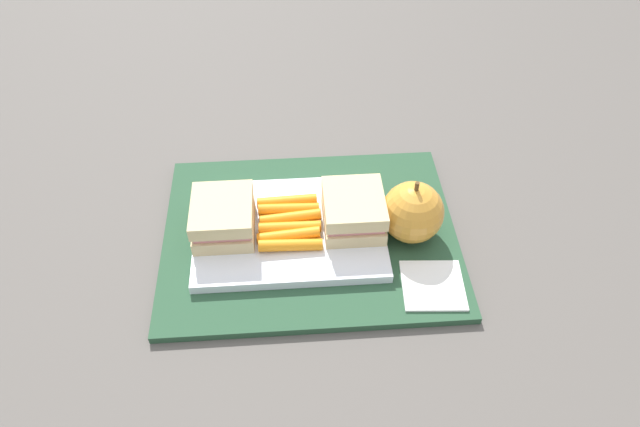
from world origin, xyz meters
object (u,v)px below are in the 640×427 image
apple (413,212)px  sandwich_half_left (223,217)px  sandwich_half_right (354,211)px  paper_napkin (433,285)px  carrot_sticks_bundle (289,222)px  food_tray (290,230)px

apple → sandwich_half_left: bearing=177.2°
sandwich_half_right → paper_napkin: size_ratio=1.14×
sandwich_half_right → carrot_sticks_bundle: 0.08m
sandwich_half_left → sandwich_half_right: 0.16m
food_tray → apple: size_ratio=2.68×
food_tray → sandwich_half_right: sandwich_half_right is taller
food_tray → apple: bearing=-4.2°
sandwich_half_right → carrot_sticks_bundle: size_ratio=0.92×
food_tray → carrot_sticks_bundle: bearing=87.8°
food_tray → paper_napkin: 0.18m
sandwich_half_right → carrot_sticks_bundle: sandwich_half_right is taller
food_tray → apple: (0.15, -0.01, 0.03)m
food_tray → sandwich_half_left: sandwich_half_left is taller
sandwich_half_left → apple: apple is taller
sandwich_half_left → apple: 0.23m
apple → food_tray: bearing=175.8°
food_tray → sandwich_half_right: bearing=0.0°
carrot_sticks_bundle → sandwich_half_right: bearing=-0.1°
sandwich_half_left → carrot_sticks_bundle: (0.08, 0.00, -0.02)m
sandwich_half_left → paper_napkin: bearing=-21.2°
paper_napkin → sandwich_half_right: bearing=131.6°
food_tray → sandwich_half_left: size_ratio=2.88×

